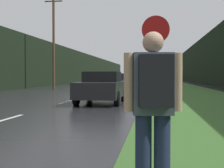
# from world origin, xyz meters

# --- Properties ---
(grass_verge) EXTENTS (6.00, 240.00, 0.02)m
(grass_verge) POSITION_xyz_m (6.77, 40.00, 0.01)
(grass_verge) COLOR #386028
(grass_verge) RESTS_ON ground_plane
(lane_stripe_c) EXTENTS (0.12, 3.00, 0.01)m
(lane_stripe_c) POSITION_xyz_m (0.00, 15.73, 0.00)
(lane_stripe_c) COLOR silver
(lane_stripe_c) RESTS_ON ground_plane
(lane_stripe_d) EXTENTS (0.12, 3.00, 0.01)m
(lane_stripe_d) POSITION_xyz_m (0.00, 22.73, 0.00)
(lane_stripe_d) COLOR silver
(lane_stripe_d) RESTS_ON ground_plane
(lane_stripe_e) EXTENTS (0.12, 3.00, 0.01)m
(lane_stripe_e) POSITION_xyz_m (0.00, 29.73, 0.00)
(lane_stripe_e) COLOR silver
(lane_stripe_e) RESTS_ON ground_plane
(treeline_far_side) EXTENTS (2.00, 140.00, 5.60)m
(treeline_far_side) POSITION_xyz_m (-9.77, 50.00, 2.80)
(treeline_far_side) COLOR black
(treeline_far_side) RESTS_ON ground_plane
(treeline_near_side) EXTENTS (2.00, 140.00, 7.39)m
(treeline_near_side) POSITION_xyz_m (12.77, 50.00, 3.70)
(treeline_near_side) COLOR black
(treeline_near_side) RESTS_ON ground_plane
(utility_pole_far) EXTENTS (1.80, 0.24, 9.22)m
(utility_pole_far) POSITION_xyz_m (-5.68, 30.65, 4.75)
(utility_pole_far) COLOR #4C3823
(utility_pole_far) RESTS_ON ground_plane
(stop_sign) EXTENTS (0.76, 0.07, 2.92)m
(stop_sign) POSITION_xyz_m (4.35, 9.10, 1.84)
(stop_sign) COLOR slate
(stop_sign) RESTS_ON ground_plane
(hitchhiker_with_backpack) EXTENTS (0.60, 0.45, 1.73)m
(hitchhiker_with_backpack) POSITION_xyz_m (4.32, 3.72, 0.99)
(hitchhiker_with_backpack) COLOR #1E2847
(hitchhiker_with_backpack) RESTS_ON ground_plane
(car_passing_near) EXTENTS (1.96, 4.39, 1.47)m
(car_passing_near) POSITION_xyz_m (1.89, 14.91, 0.75)
(car_passing_near) COLOR black
(car_passing_near) RESTS_ON ground_plane
(car_passing_far) EXTENTS (2.03, 4.61, 1.49)m
(car_passing_far) POSITION_xyz_m (1.89, 26.76, 0.75)
(car_passing_far) COLOR #2D3856
(car_passing_far) RESTS_ON ground_plane
(car_oncoming) EXTENTS (2.00, 4.33, 1.46)m
(car_oncoming) POSITION_xyz_m (-1.89, 48.58, 0.73)
(car_oncoming) COLOR maroon
(car_oncoming) RESTS_ON ground_plane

